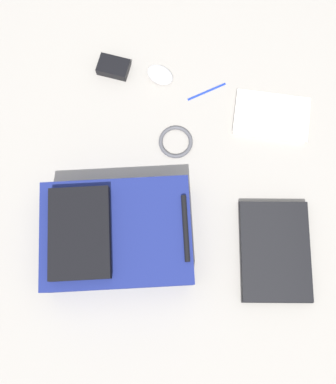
% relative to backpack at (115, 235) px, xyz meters
% --- Properties ---
extents(ground_plane, '(3.31, 3.31, 0.00)m').
position_rel_backpack_xyz_m(ground_plane, '(-0.15, 0.21, -0.08)').
color(ground_plane, gray).
extents(backpack, '(0.35, 0.47, 0.18)m').
position_rel_backpack_xyz_m(backpack, '(0.00, 0.00, 0.00)').
color(backpack, navy).
rests_on(backpack, ground_plane).
extents(laptop, '(0.35, 0.26, 0.03)m').
position_rel_backpack_xyz_m(laptop, '(0.09, 0.51, -0.06)').
color(laptop, black).
rests_on(laptop, ground_plane).
extents(book_red, '(0.22, 0.29, 0.02)m').
position_rel_backpack_xyz_m(book_red, '(-0.38, 0.57, -0.07)').
color(book_red, silver).
rests_on(book_red, ground_plane).
extents(computer_mouse, '(0.11, 0.12, 0.04)m').
position_rel_backpack_xyz_m(computer_mouse, '(-0.57, 0.19, -0.06)').
color(computer_mouse, silver).
rests_on(computer_mouse, ground_plane).
extents(cable_coil, '(0.12, 0.12, 0.01)m').
position_rel_backpack_xyz_m(cable_coil, '(-0.32, 0.22, -0.07)').
color(cable_coil, '#4C4C51').
rests_on(cable_coil, ground_plane).
extents(power_brick, '(0.11, 0.13, 0.03)m').
position_rel_backpack_xyz_m(power_brick, '(-0.61, 0.03, -0.06)').
color(power_brick, black).
rests_on(power_brick, ground_plane).
extents(pen_black, '(0.06, 0.14, 0.01)m').
position_rel_backpack_xyz_m(pen_black, '(-0.50, 0.35, -0.07)').
color(pen_black, '#1933B2').
rests_on(pen_black, ground_plane).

